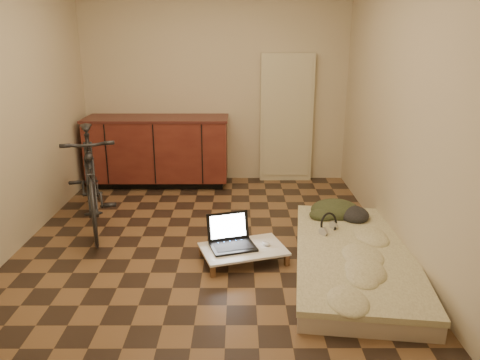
{
  "coord_description": "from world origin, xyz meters",
  "views": [
    {
      "loc": [
        0.31,
        -4.29,
        1.91
      ],
      "look_at": [
        0.32,
        0.12,
        0.55
      ],
      "focal_mm": 35.0,
      "sensor_mm": 36.0,
      "label": 1
    }
  ],
  "objects_px": {
    "futon": "(354,258)",
    "laptop": "(231,240)",
    "bicycle": "(90,174)",
    "lap_desk": "(243,250)"
  },
  "relations": [
    {
      "from": "futon",
      "to": "laptop",
      "type": "xyz_separation_m",
      "value": [
        -1.06,
        0.19,
        0.09
      ]
    },
    {
      "from": "bicycle",
      "to": "lap_desk",
      "type": "xyz_separation_m",
      "value": [
        1.55,
        -0.79,
        -0.46
      ]
    },
    {
      "from": "bicycle",
      "to": "futon",
      "type": "distance_m",
      "value": 2.71
    },
    {
      "from": "bicycle",
      "to": "lap_desk",
      "type": "bearing_deg",
      "value": -45.24
    },
    {
      "from": "bicycle",
      "to": "lap_desk",
      "type": "height_order",
      "value": "bicycle"
    },
    {
      "from": "lap_desk",
      "to": "laptop",
      "type": "bearing_deg",
      "value": 134.83
    },
    {
      "from": "bicycle",
      "to": "laptop",
      "type": "relative_size",
      "value": 3.76
    },
    {
      "from": "futon",
      "to": "lap_desk",
      "type": "xyz_separation_m",
      "value": [
        -0.95,
        0.13,
        0.02
      ]
    },
    {
      "from": "bicycle",
      "to": "laptop",
      "type": "height_order",
      "value": "bicycle"
    },
    {
      "from": "laptop",
      "to": "lap_desk",
      "type": "bearing_deg",
      "value": -44.36
    }
  ]
}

